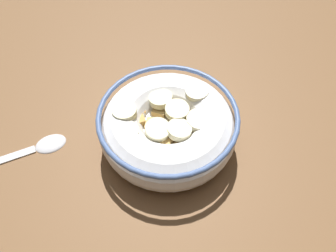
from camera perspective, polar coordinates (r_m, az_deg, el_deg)
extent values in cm
cube|color=brown|center=(43.59, 0.00, -3.16)|extent=(106.11, 106.11, 2.00)
cylinder|color=white|center=(42.52, 0.00, -2.18)|extent=(8.97, 8.97, 0.60)
torus|color=white|center=(40.60, 0.00, -0.29)|extent=(16.30, 16.30, 5.30)
torus|color=#4C6699|center=(38.74, 0.00, 1.78)|extent=(16.42, 16.42, 0.60)
cylinder|color=white|center=(40.27, 0.00, 0.06)|extent=(13.12, 13.12, 0.40)
cube|color=#B78947|center=(38.21, 2.59, -2.62)|extent=(2.03, 2.00, 0.83)
cube|color=tan|center=(39.48, 8.06, -0.83)|extent=(1.70, 1.78, 0.95)
cube|color=tan|center=(40.62, 1.24, 2.04)|extent=(2.31, 2.28, 0.93)
cube|color=#B78947|center=(36.85, -0.57, -5.50)|extent=(2.30, 2.30, 0.78)
cube|color=tan|center=(38.09, 0.05, -2.50)|extent=(2.30, 2.28, 0.88)
cube|color=tan|center=(42.88, -1.18, 5.78)|extent=(2.03, 2.05, 0.80)
cube|color=tan|center=(41.78, 0.86, 4.21)|extent=(2.34, 2.33, 0.94)
cube|color=#AD7F42|center=(42.03, 2.92, 4.58)|extent=(2.32, 2.33, 0.87)
cube|color=#AD7F42|center=(39.98, 4.78, 0.99)|extent=(2.24, 2.24, 0.75)
cube|color=#B78947|center=(38.02, -5.00, -3.19)|extent=(2.33, 2.32, 0.93)
cube|color=#AD7F42|center=(41.32, -4.90, 2.85)|extent=(1.88, 1.93, 0.88)
cube|color=#AD7F42|center=(37.48, -2.44, -4.08)|extent=(1.74, 1.71, 0.82)
cube|color=#B78947|center=(40.34, -5.02, 1.30)|extent=(2.21, 2.19, 0.85)
cube|color=tan|center=(42.26, -4.48, 4.81)|extent=(2.26, 2.29, 0.93)
cube|color=#B78947|center=(43.32, 1.94, 6.02)|extent=(2.30, 2.30, 0.77)
cube|color=#AD7F42|center=(41.08, 7.66, 2.02)|extent=(1.91, 1.88, 0.81)
cube|color=tan|center=(38.56, 7.24, -2.45)|extent=(2.32, 2.31, 0.83)
cube|color=tan|center=(39.57, -2.60, 0.21)|extent=(1.78, 1.75, 0.80)
cube|color=tan|center=(40.90, -1.33, 2.58)|extent=(1.99, 2.02, 0.86)
cube|color=tan|center=(37.93, 5.04, -3.73)|extent=(2.12, 2.16, 0.90)
cylinder|color=beige|center=(37.86, -1.74, -0.61)|extent=(3.60, 3.57, 1.20)
cylinder|color=beige|center=(40.80, -1.21, 4.52)|extent=(4.05, 4.06, 1.15)
cylinder|color=beige|center=(39.54, 1.54, 2.66)|extent=(3.59, 3.56, 0.98)
cylinder|color=beige|center=(39.62, -7.20, 2.73)|extent=(4.05, 4.01, 1.13)
cylinder|color=#F9EFC6|center=(38.01, -6.98, -1.02)|extent=(3.14, 3.17, 0.96)
cylinder|color=#F9EFC6|center=(38.94, 5.07, 0.68)|extent=(3.70, 3.74, 1.08)
cylinder|color=#F9EFC6|center=(41.28, 4.91, 5.70)|extent=(3.26, 3.28, 1.08)
cylinder|color=beige|center=(37.95, 1.86, -0.63)|extent=(2.89, 2.94, 1.27)
ellipsoid|color=silver|center=(44.58, -19.12, -2.56)|extent=(4.29, 4.68, 0.80)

